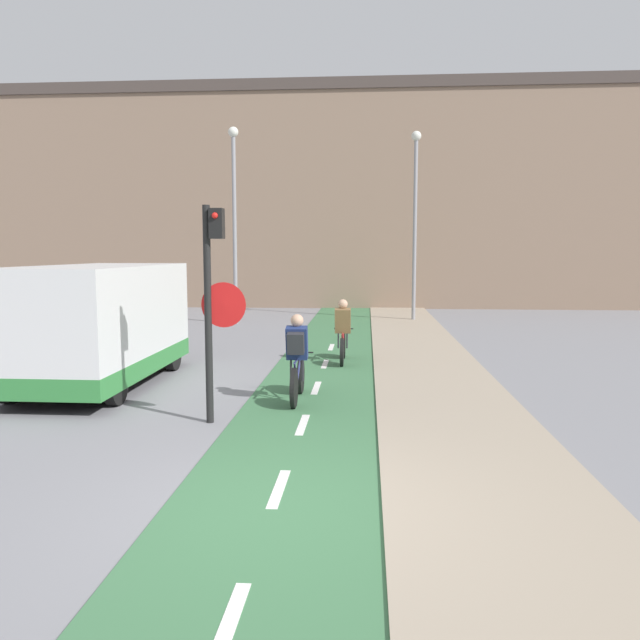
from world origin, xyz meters
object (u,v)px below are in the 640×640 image
object	(u,v)px
cyclist_far	(343,334)
cyclist_near	(297,360)
street_lamp_far	(234,205)
van	(100,326)
street_lamp_sidewalk	(415,206)
traffic_light_pole	(213,290)

from	to	relation	value
cyclist_far	cyclist_near	bearing A→B (deg)	-99.53
street_lamp_far	cyclist_far	bearing A→B (deg)	-61.55
cyclist_far	van	distance (m)	5.35
street_lamp_sidewalk	cyclist_far	size ratio (longest dim) A/B	4.05
cyclist_near	cyclist_far	size ratio (longest dim) A/B	1.02
traffic_light_pole	street_lamp_far	bearing A→B (deg)	100.56
traffic_light_pole	cyclist_near	bearing A→B (deg)	52.43
street_lamp_far	cyclist_near	bearing A→B (deg)	-73.04
cyclist_near	van	bearing A→B (deg)	164.84
street_lamp_far	traffic_light_pole	bearing A→B (deg)	-79.44
street_lamp_sidewalk	cyclist_near	bearing A→B (deg)	-102.88
traffic_light_pole	street_lamp_far	world-z (taller)	street_lamp_far
street_lamp_far	van	world-z (taller)	street_lamp_far
street_lamp_sidewalk	cyclist_near	size ratio (longest dim) A/B	3.95
van	traffic_light_pole	bearing A→B (deg)	-41.01
cyclist_near	van	xyz separation A→B (m)	(-3.93, 1.07, 0.42)
traffic_light_pole	van	distance (m)	3.87
street_lamp_sidewalk	cyclist_near	xyz separation A→B (m)	(-2.92, -12.79, -3.49)
cyclist_near	cyclist_far	world-z (taller)	cyclist_near
street_lamp_sidewalk	van	distance (m)	13.92
cyclist_near	van	distance (m)	4.10
street_lamp_sidewalk	cyclist_near	distance (m)	13.57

